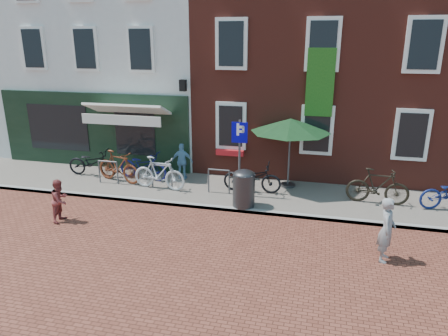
% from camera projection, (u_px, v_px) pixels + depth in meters
% --- Properties ---
extents(ground, '(80.00, 80.00, 0.00)m').
position_uv_depth(ground, '(194.00, 208.00, 12.76)').
color(ground, brown).
extents(sidewalk, '(24.00, 3.00, 0.10)m').
position_uv_depth(sidewalk, '(236.00, 192.00, 13.90)').
color(sidewalk, slate).
rests_on(sidewalk, ground).
extents(building_stucco, '(8.00, 8.00, 9.00)m').
position_uv_depth(building_stucco, '(134.00, 49.00, 18.99)').
color(building_stucco, silver).
rests_on(building_stucco, ground).
extents(building_brick_mid, '(6.00, 8.00, 10.00)m').
position_uv_depth(building_brick_mid, '(288.00, 37.00, 17.25)').
color(building_brick_mid, maroon).
rests_on(building_brick_mid, ground).
extents(building_brick_right, '(6.00, 8.00, 10.00)m').
position_uv_depth(building_brick_right, '(445.00, 37.00, 15.89)').
color(building_brick_right, maroon).
rests_on(building_brick_right, ground).
extents(litter_bin, '(0.67, 0.67, 1.23)m').
position_uv_depth(litter_bin, '(244.00, 186.00, 12.48)').
color(litter_bin, '#313134').
rests_on(litter_bin, sidewalk).
extents(parking_sign, '(0.50, 0.07, 2.49)m').
position_uv_depth(parking_sign, '(240.00, 145.00, 12.99)').
color(parking_sign, '#4C4C4F').
rests_on(parking_sign, sidewalk).
extents(parasol, '(2.67, 2.67, 2.47)m').
position_uv_depth(parasol, '(291.00, 123.00, 13.67)').
color(parasol, '#4C4C4F').
rests_on(parasol, sidewalk).
extents(woman, '(0.48, 0.63, 1.56)m').
position_uv_depth(woman, '(387.00, 230.00, 9.60)').
color(woman, gray).
rests_on(woman, ground).
extents(boy, '(0.48, 0.61, 1.24)m').
position_uv_depth(boy, '(60.00, 200.00, 11.73)').
color(boy, brown).
rests_on(boy, ground).
extents(cafe_person, '(0.79, 0.37, 1.32)m').
position_uv_depth(cafe_person, '(182.00, 161.00, 14.89)').
color(cafe_person, '#699ABF').
rests_on(cafe_person, sidewalk).
extents(bicycle_0, '(1.93, 0.69, 1.01)m').
position_uv_depth(bicycle_0, '(93.00, 163.00, 15.26)').
color(bicycle_0, black).
rests_on(bicycle_0, sidewalk).
extents(bicycle_1, '(1.94, 1.02, 1.12)m').
position_uv_depth(bicycle_1, '(118.00, 166.00, 14.63)').
color(bicycle_1, '#602915').
rests_on(bicycle_1, sidewalk).
extents(bicycle_2, '(2.00, 0.94, 1.01)m').
position_uv_depth(bicycle_2, '(143.00, 166.00, 14.91)').
color(bicycle_2, navy).
rests_on(bicycle_2, sidewalk).
extents(bicycle_3, '(1.91, 0.70, 1.12)m').
position_uv_depth(bicycle_3, '(159.00, 173.00, 13.92)').
color(bicycle_3, '#B8B9BB').
rests_on(bicycle_3, sidewalk).
extents(bicycle_4, '(1.92, 0.67, 1.01)m').
position_uv_depth(bicycle_4, '(252.00, 177.00, 13.69)').
color(bicycle_4, black).
rests_on(bicycle_4, sidewalk).
extents(bicycle_5, '(1.89, 0.61, 1.12)m').
position_uv_depth(bicycle_5, '(378.00, 186.00, 12.70)').
color(bicycle_5, black).
rests_on(bicycle_5, sidewalk).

